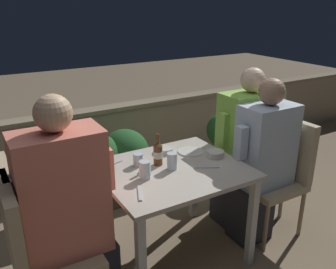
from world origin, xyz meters
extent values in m
plane|color=#847056|center=(0.00, 0.00, 0.00)|extent=(16.00, 16.00, 0.00)
cube|color=gray|center=(0.00, 1.50, 0.35)|extent=(9.00, 0.14, 0.70)
cube|color=gray|center=(0.00, 1.50, 0.72)|extent=(9.00, 0.18, 0.04)
cube|color=#BCB2A3|center=(0.00, 0.00, 0.69)|extent=(0.94, 0.80, 0.03)
cube|color=silver|center=(-0.42, -0.35, 0.34)|extent=(0.05, 0.05, 0.68)
cube|color=silver|center=(0.42, -0.35, 0.34)|extent=(0.05, 0.05, 0.68)
cube|color=silver|center=(-0.42, 0.35, 0.34)|extent=(0.05, 0.05, 0.68)
cube|color=silver|center=(0.42, 0.35, 0.34)|extent=(0.05, 0.05, 0.68)
cube|color=brown|center=(-0.19, 0.96, 0.14)|extent=(0.95, 0.36, 0.28)
ellipsoid|color=#235628|center=(-0.45, 0.96, 0.46)|extent=(0.43, 0.47, 0.41)
ellipsoid|color=#235628|center=(-0.19, 0.96, 0.46)|extent=(0.43, 0.47, 0.41)
ellipsoid|color=#235628|center=(0.07, 0.96, 0.46)|extent=(0.43, 0.47, 0.41)
cube|color=tan|center=(-0.83, -0.13, 0.42)|extent=(0.44, 0.44, 0.05)
cube|color=tan|center=(-1.03, -0.13, 0.68)|extent=(0.06, 0.44, 0.48)
cylinder|color=#9E8966|center=(-0.64, 0.06, 0.20)|extent=(0.03, 0.03, 0.39)
cube|color=#E07A66|center=(-0.76, -0.13, 0.80)|extent=(0.45, 0.26, 0.71)
cube|color=#E07A66|center=(-0.51, -0.13, 0.88)|extent=(0.07, 0.07, 0.24)
sphere|color=tan|center=(-0.76, -0.13, 1.24)|extent=(0.19, 0.19, 0.19)
cube|color=tan|center=(-0.80, 0.12, 0.42)|extent=(0.44, 0.44, 0.05)
cube|color=tan|center=(-1.00, 0.12, 0.68)|extent=(0.06, 0.44, 0.48)
cylinder|color=#9E8966|center=(-0.61, -0.07, 0.20)|extent=(0.03, 0.03, 0.39)
cylinder|color=#9E8966|center=(-0.99, 0.31, 0.20)|extent=(0.03, 0.03, 0.39)
cylinder|color=#9E8966|center=(-0.61, 0.31, 0.20)|extent=(0.03, 0.03, 0.39)
cube|color=tan|center=(0.81, -0.11, 0.42)|extent=(0.44, 0.44, 0.05)
cube|color=tan|center=(1.00, -0.11, 0.68)|extent=(0.06, 0.44, 0.48)
cylinder|color=#9E8966|center=(0.62, -0.30, 0.20)|extent=(0.03, 0.03, 0.39)
cylinder|color=#9E8966|center=(1.00, -0.30, 0.20)|extent=(0.03, 0.03, 0.39)
cylinder|color=#9E8966|center=(0.62, 0.08, 0.20)|extent=(0.03, 0.03, 0.39)
cylinder|color=#9E8966|center=(1.00, 0.08, 0.20)|extent=(0.03, 0.03, 0.39)
cube|color=#282833|center=(0.64, -0.11, 0.22)|extent=(0.28, 0.23, 0.44)
cube|color=silver|center=(0.74, -0.11, 0.76)|extent=(0.41, 0.26, 0.62)
cube|color=silver|center=(0.49, -0.11, 0.83)|extent=(0.07, 0.07, 0.24)
sphere|color=#99755B|center=(0.74, -0.11, 1.16)|extent=(0.19, 0.19, 0.19)
cube|color=tan|center=(0.87, 0.14, 0.42)|extent=(0.44, 0.44, 0.05)
cube|color=tan|center=(1.06, 0.14, 0.68)|extent=(0.06, 0.44, 0.48)
cylinder|color=#9E8966|center=(0.68, -0.05, 0.20)|extent=(0.03, 0.03, 0.39)
cylinder|color=#9E8966|center=(1.06, -0.05, 0.20)|extent=(0.03, 0.03, 0.39)
cylinder|color=#9E8966|center=(0.68, 0.33, 0.20)|extent=(0.03, 0.03, 0.39)
cylinder|color=#9E8966|center=(1.06, 0.33, 0.20)|extent=(0.03, 0.03, 0.39)
cube|color=#282833|center=(0.70, 0.14, 0.22)|extent=(0.33, 0.23, 0.44)
cube|color=#8CCC4C|center=(0.80, 0.14, 0.77)|extent=(0.47, 0.26, 0.65)
cube|color=#8CCC4C|center=(0.55, 0.14, 0.85)|extent=(0.07, 0.07, 0.24)
sphere|color=beige|center=(0.80, 0.14, 1.19)|extent=(0.19, 0.19, 0.19)
cylinder|color=brown|center=(-0.06, 0.10, 0.78)|extent=(0.06, 0.06, 0.14)
cylinder|color=beige|center=(-0.06, 0.10, 0.78)|extent=(0.06, 0.06, 0.05)
cone|color=brown|center=(-0.06, 0.10, 0.86)|extent=(0.06, 0.06, 0.03)
cylinder|color=brown|center=(-0.06, 0.10, 0.90)|extent=(0.02, 0.02, 0.06)
cylinder|color=silver|center=(0.25, 0.16, 0.71)|extent=(0.19, 0.19, 0.01)
cylinder|color=beige|center=(0.36, 0.00, 0.73)|extent=(0.12, 0.12, 0.05)
torus|color=beige|center=(0.36, 0.00, 0.75)|extent=(0.12, 0.12, 0.01)
cylinder|color=beige|center=(0.08, 0.26, 0.73)|extent=(0.13, 0.13, 0.04)
torus|color=beige|center=(0.08, 0.26, 0.74)|extent=(0.13, 0.13, 0.01)
cylinder|color=silver|center=(-0.23, -0.04, 0.77)|extent=(0.07, 0.07, 0.12)
cylinder|color=silver|center=(-0.18, 0.16, 0.75)|extent=(0.07, 0.07, 0.08)
cylinder|color=silver|center=(-0.01, -0.01, 0.77)|extent=(0.07, 0.07, 0.11)
cube|color=silver|center=(0.20, -0.11, 0.71)|extent=(0.16, 0.10, 0.01)
cube|color=silver|center=(-0.34, -0.19, 0.71)|extent=(0.09, 0.16, 0.01)
cube|color=silver|center=(-0.33, 0.26, 0.71)|extent=(0.17, 0.06, 0.01)
cylinder|color=#B2A899|center=(1.12, 0.77, 0.10)|extent=(0.30, 0.30, 0.19)
cylinder|color=#47331E|center=(1.12, 0.77, 0.28)|extent=(0.04, 0.04, 0.17)
ellipsoid|color=#235628|center=(1.12, 0.77, 0.53)|extent=(0.42, 0.42, 0.37)
camera|label=1|loc=(-1.12, -1.83, 1.75)|focal=38.00mm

